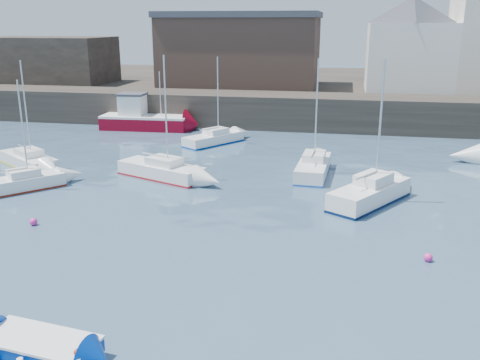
% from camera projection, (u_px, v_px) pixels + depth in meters
% --- Properties ---
extents(water, '(220.00, 220.00, 0.00)m').
position_uv_depth(water, '(166.00, 332.00, 16.80)').
color(water, '#2D4760').
rests_on(water, ground).
extents(quay_wall, '(90.00, 5.00, 3.00)m').
position_uv_depth(quay_wall, '(288.00, 111.00, 49.31)').
color(quay_wall, '#28231E').
rests_on(quay_wall, ground).
extents(land_strip, '(90.00, 32.00, 2.80)m').
position_uv_depth(land_strip, '(304.00, 89.00, 66.27)').
color(land_strip, '#28231E').
rests_on(land_strip, ground).
extents(bldg_east_d, '(11.14, 11.14, 8.95)m').
position_uv_depth(bldg_east_d, '(410.00, 44.00, 51.72)').
color(bldg_east_d, white).
rests_on(bldg_east_d, land_strip).
extents(warehouse, '(16.40, 10.40, 7.60)m').
position_uv_depth(warehouse, '(241.00, 49.00, 56.50)').
color(warehouse, '#3D2D26').
rests_on(warehouse, land_strip).
extents(bldg_west, '(14.00, 8.00, 5.00)m').
position_uv_depth(bldg_west, '(47.00, 60.00, 60.01)').
color(bldg_west, '#353028').
rests_on(bldg_west, land_strip).
extents(blue_dinghy, '(3.61, 2.04, 0.65)m').
position_uv_depth(blue_dinghy, '(40.00, 347.00, 15.40)').
color(blue_dinghy, maroon).
rests_on(blue_dinghy, ground).
extents(fishing_boat, '(7.95, 3.26, 5.19)m').
position_uv_depth(fishing_boat, '(143.00, 118.00, 48.53)').
color(fishing_boat, maroon).
rests_on(fishing_boat, ground).
extents(sailboat_a, '(4.35, 4.68, 6.31)m').
position_uv_depth(sailboat_a, '(21.00, 183.00, 30.86)').
color(sailboat_a, white).
rests_on(sailboat_a, ground).
extents(sailboat_b, '(6.12, 4.00, 7.53)m').
position_uv_depth(sailboat_b, '(162.00, 170.00, 33.32)').
color(sailboat_b, white).
rests_on(sailboat_b, ground).
extents(sailboat_c, '(4.63, 5.84, 7.57)m').
position_uv_depth(sailboat_c, '(370.00, 193.00, 28.57)').
color(sailboat_c, white).
rests_on(sailboat_c, ground).
extents(sailboat_e, '(5.51, 4.52, 7.04)m').
position_uv_depth(sailboat_e, '(28.00, 160.00, 35.87)').
color(sailboat_e, white).
rests_on(sailboat_e, ground).
extents(sailboat_f, '(2.05, 5.66, 7.25)m').
position_uv_depth(sailboat_f, '(313.00, 167.00, 33.96)').
color(sailboat_f, white).
rests_on(sailboat_f, ground).
extents(sailboat_h, '(4.34, 5.33, 6.80)m').
position_uv_depth(sailboat_h, '(214.00, 138.00, 42.69)').
color(sailboat_h, white).
rests_on(sailboat_h, ground).
extents(buoy_near, '(0.37, 0.37, 0.37)m').
position_uv_depth(buoy_near, '(34.00, 225.00, 25.63)').
color(buoy_near, '#EA2C99').
rests_on(buoy_near, ground).
extents(buoy_mid, '(0.36, 0.36, 0.36)m').
position_uv_depth(buoy_mid, '(428.00, 261.00, 21.76)').
color(buoy_mid, '#EA2C99').
rests_on(buoy_mid, ground).
extents(buoy_far, '(0.39, 0.39, 0.39)m').
position_uv_depth(buoy_far, '(175.00, 167.00, 35.86)').
color(buoy_far, '#EA2C99').
rests_on(buoy_far, ground).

